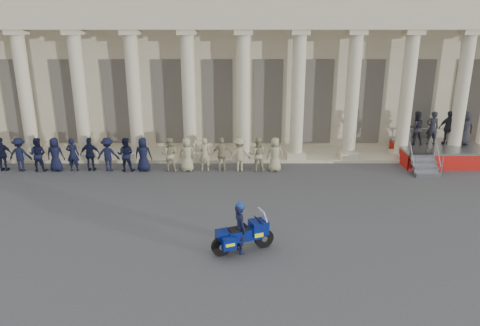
# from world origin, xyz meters

# --- Properties ---
(ground) EXTENTS (90.00, 90.00, 0.00)m
(ground) POSITION_xyz_m (0.00, 0.00, 0.00)
(ground) COLOR #3A3A3C
(ground) RESTS_ON ground
(building) EXTENTS (40.00, 12.50, 9.00)m
(building) POSITION_xyz_m (-0.00, 14.74, 4.52)
(building) COLOR #B8AB8A
(building) RESTS_ON ground
(officer_rank) EXTENTS (17.48, 0.60, 1.59)m
(officer_rank) POSITION_xyz_m (-5.64, 6.42, 0.79)
(officer_rank) COLOR black
(officer_rank) RESTS_ON ground
(reviewing_stand) EXTENTS (4.03, 3.92, 2.47)m
(reviewing_stand) POSITION_xyz_m (10.86, 7.83, 1.25)
(reviewing_stand) COLOR gray
(reviewing_stand) RESTS_ON ground
(motorcycle) EXTENTS (1.94, 1.18, 1.31)m
(motorcycle) POSITION_xyz_m (1.25, -1.23, 0.57)
(motorcycle) COLOR black
(motorcycle) RESTS_ON ground
(rider) EXTENTS (0.57, 0.68, 1.68)m
(rider) POSITION_xyz_m (1.15, -1.27, 0.84)
(rider) COLOR black
(rider) RESTS_ON ground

